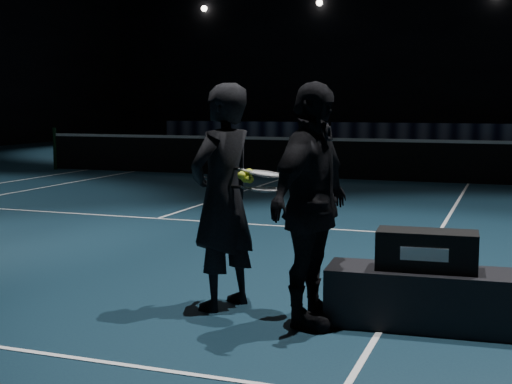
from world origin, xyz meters
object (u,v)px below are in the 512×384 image
(player_bench, at_px, (425,298))
(racket_upper, at_px, (265,174))
(player_b, at_px, (311,205))
(racket_bag, at_px, (427,250))
(tennis_balls, at_px, (248,177))
(racket_lower, at_px, (268,189))
(player_a, at_px, (223,197))

(player_bench, relative_size, racket_upper, 2.23)
(player_b, bearing_deg, racket_bag, -62.58)
(player_bench, bearing_deg, racket_upper, -179.70)
(player_bench, xyz_separation_m, player_b, (-0.85, -0.25, 0.72))
(player_b, relative_size, tennis_balls, 15.76)
(racket_bag, relative_size, racket_upper, 1.11)
(player_bench, height_order, racket_lower, racket_lower)
(player_bench, distance_m, racket_bag, 0.38)
(racket_upper, bearing_deg, player_bench, 14.58)
(player_a, bearing_deg, racket_upper, 100.87)
(racket_lower, bearing_deg, player_bench, 21.05)
(racket_bag, height_order, racket_lower, racket_lower)
(racket_upper, bearing_deg, player_a, -178.29)
(racket_upper, distance_m, tennis_balls, 0.15)
(racket_upper, bearing_deg, player_b, -9.08)
(player_bench, bearing_deg, racket_lower, -177.23)
(player_b, bearing_deg, tennis_balls, 86.59)
(player_bench, relative_size, player_a, 0.80)
(player_bench, xyz_separation_m, racket_bag, (0.00, 0.00, 0.38))
(player_bench, distance_m, player_b, 1.14)
(player_bench, distance_m, racket_upper, 1.59)
(player_bench, bearing_deg, tennis_balls, 179.78)
(player_bench, relative_size, racket_lower, 2.23)
(racket_bag, bearing_deg, tennis_balls, 179.78)
(player_a, distance_m, tennis_balls, 0.31)
(player_bench, height_order, racket_bag, racket_bag)
(racket_bag, bearing_deg, player_b, -167.93)
(player_b, bearing_deg, player_bench, -62.58)
(racket_lower, bearing_deg, player_b, 0.00)
(racket_bag, bearing_deg, player_bench, 0.00)
(tennis_balls, bearing_deg, racket_lower, -15.65)
(player_a, bearing_deg, racket_bag, 110.68)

